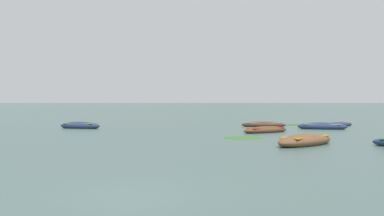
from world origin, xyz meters
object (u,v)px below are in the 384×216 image
rowboat_4 (264,125)px  rowboat_6 (80,126)px  rowboat_1 (266,130)px  rowboat_2 (322,127)px  rowboat_0 (305,141)px  rowboat_5 (339,125)px

rowboat_4 → rowboat_6: (-15.49, -3.84, 0.03)m
rowboat_1 → rowboat_2: (4.88, 4.41, 0.03)m
rowboat_0 → rowboat_6: (-16.51, 12.42, -0.00)m
rowboat_4 → rowboat_5: (6.91, 1.60, -0.03)m
rowboat_0 → rowboat_6: rowboat_0 is taller
rowboat_0 → rowboat_2: size_ratio=1.10×
rowboat_1 → rowboat_6: 15.53m
rowboat_4 → rowboat_6: bearing=-166.1°
rowboat_2 → rowboat_5: 5.09m
rowboat_1 → rowboat_4: bearing=87.3°
rowboat_1 → rowboat_4: 7.32m
rowboat_2 → rowboat_0: bearing=-104.7°
rowboat_1 → rowboat_2: bearing=42.1°
rowboat_6 → rowboat_5: bearing=13.7°
rowboat_2 → rowboat_6: bearing=-177.3°
rowboat_0 → rowboat_4: size_ratio=1.12×
rowboat_0 → rowboat_6: size_ratio=1.17×
rowboat_1 → rowboat_5: size_ratio=1.20×
rowboat_0 → rowboat_2: bearing=75.3°
rowboat_0 → rowboat_2: 13.82m
rowboat_2 → rowboat_5: bearing=62.1°
rowboat_4 → rowboat_5: rowboat_4 is taller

